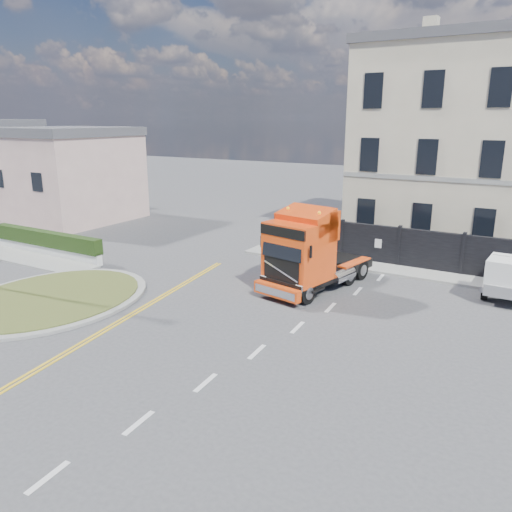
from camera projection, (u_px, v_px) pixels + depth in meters
The scene contains 11 objects.
ground at pixel (234, 309), 19.60m from camera, with size 120.00×120.00×0.00m, color #424244.
traffic_island at pixel (51, 298), 20.47m from camera, with size 6.80×6.80×0.17m.
hedge_wall at pixel (47, 242), 26.95m from camera, with size 8.00×0.55×1.35m.
pavement_side at pixel (30, 259), 26.22m from camera, with size 8.50×1.80×0.10m, color gray.
seaside_bldg_pink at pixel (68, 179), 35.99m from camera, with size 8.00×8.00×6.00m, color beige.
seaside_bldg_cream at pixel (23, 176), 41.67m from camera, with size 9.00×8.00×5.00m, color beige.
hoarding_fence at pixel (452, 254), 23.64m from camera, with size 18.80×0.25×2.00m.
georgian_building at pixel (474, 144), 28.87m from camera, with size 12.30×10.30×12.80m.
pavement_far at pixel (435, 276), 23.41m from camera, with size 20.00×1.60×0.12m, color gray.
truck at pixel (307, 255), 21.23m from camera, with size 3.34×6.24×3.55m.
flatbed_pickup at pixel (512, 277), 20.31m from camera, with size 2.04×4.54×1.85m.
Camera 1 is at (9.98, -15.39, 7.24)m, focal length 35.00 mm.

